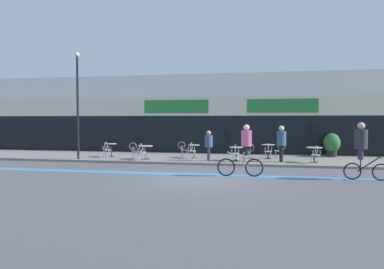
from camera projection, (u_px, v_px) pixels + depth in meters
ground_plane at (198, 180)px, 14.00m from camera, size 120.00×120.00×0.00m
sidewalk_slab at (222, 159)px, 21.10m from camera, size 40.00×5.50×0.12m
storefront_facade at (231, 115)px, 25.61m from camera, size 40.00×4.06×5.21m
bike_lane_stripe at (204, 175)px, 15.34m from camera, size 36.00×0.70×0.01m
bistro_table_0 at (111, 147)px, 21.58m from camera, size 0.63×0.63×0.76m
bistro_table_1 at (146, 149)px, 20.22m from camera, size 0.80×0.80×0.74m
bistro_table_2 at (194, 149)px, 20.96m from camera, size 0.63×0.63×0.74m
bistro_table_3 at (236, 151)px, 19.48m from camera, size 0.73×0.73×0.72m
bistro_table_4 at (268, 148)px, 20.64m from camera, size 0.71×0.71×0.78m
bistro_table_5 at (314, 152)px, 18.69m from camera, size 0.79×0.79×0.76m
cafe_chair_0_near at (107, 149)px, 20.97m from camera, size 0.42×0.58×0.90m
cafe_chair_1_near at (142, 151)px, 19.61m from camera, size 0.43×0.59×0.90m
cafe_chair_1_side at (135, 150)px, 20.34m from camera, size 0.59×0.44×0.90m
cafe_chair_2_near at (192, 150)px, 20.35m from camera, size 0.43×0.59×0.90m
cafe_chair_2_side at (183, 149)px, 21.09m from camera, size 0.58×0.42×0.90m
cafe_chair_3_near at (235, 152)px, 18.87m from camera, size 0.43×0.59×0.90m
cafe_chair_3_side at (248, 151)px, 19.36m from camera, size 0.58×0.42×0.90m
cafe_chair_4_near at (268, 150)px, 20.03m from camera, size 0.42×0.59×0.90m
cafe_chair_4_side at (280, 149)px, 20.51m from camera, size 0.58×0.41×0.90m
cafe_chair_5_near at (316, 153)px, 18.08m from camera, size 0.45×0.60×0.90m
planter_pot at (332, 144)px, 21.60m from camera, size 0.94×0.94×1.36m
lamp_post at (78, 98)px, 20.31m from camera, size 0.26×0.26×5.79m
cyclist_0 at (244, 148)px, 14.87m from camera, size 1.83×0.48×2.07m
cyclist_1 at (362, 145)px, 13.99m from camera, size 1.64×0.54×2.17m
pedestrian_near_end at (281, 140)px, 18.94m from camera, size 0.51×0.51×1.84m
pedestrian_far_end at (209, 143)px, 19.40m from camera, size 0.48×0.48×1.58m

